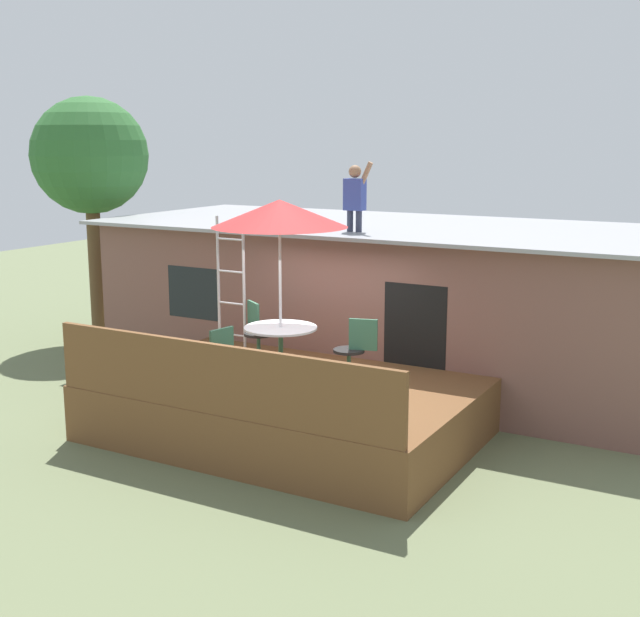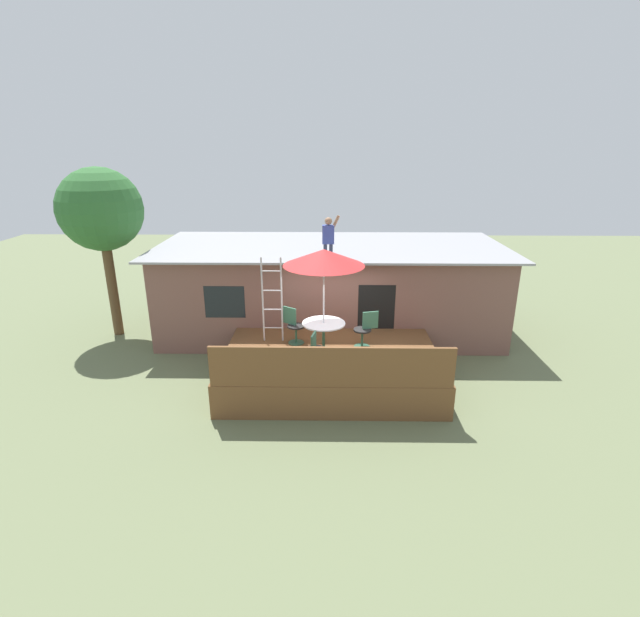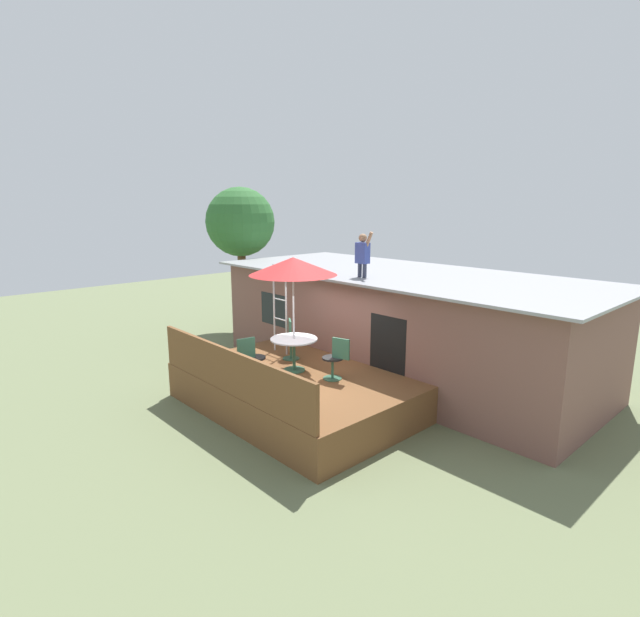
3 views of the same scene
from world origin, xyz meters
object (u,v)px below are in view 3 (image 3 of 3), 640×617
Objects in this scene: patio_umbrella at (293,266)px; person_figure at (363,252)px; patio_chair_right at (335,359)px; patio_table at (294,345)px; backyard_tree at (240,223)px; step_ladder at (280,309)px; patio_chair_near at (252,358)px; patio_chair_left at (291,340)px.

patio_umbrella is 2.09m from person_figure.
patio_chair_right is at bearing -63.17° from person_figure.
backyard_tree reaches higher than patio_table.
patio_umbrella is 2.29× the size of person_figure.
patio_chair_near is (1.11, -1.64, -0.64)m from step_ladder.
person_figure is at bearing 95.39° from patio_chair_left.
patio_umbrella is 7.11m from backyard_tree.
step_ladder is 1.98× the size of person_figure.
patio_chair_right is 0.18× the size of backyard_tree.
patio_chair_right is 8.32m from backyard_tree.
person_figure reaches higher than patio_table.
person_figure is at bearing 5.09° from patio_chair_near.
step_ladder is at bearing -134.51° from person_figure.
patio_umbrella reaches higher than patio_chair_near.
backyard_tree is at bearing 68.11° from patio_chair_near.
step_ladder is at bearing -157.15° from patio_chair_left.
patio_chair_left is at bearing 145.16° from patio_table.
patio_umbrella reaches higher than step_ladder.
patio_chair_left is (-0.76, 0.53, -1.89)m from patio_umbrella.
step_ladder is at bearing 153.61° from patio_umbrella.
person_figure is (0.11, 2.08, 1.93)m from patio_table.
patio_chair_left is 1.63m from patio_chair_near.
step_ladder is 2.46m from person_figure.
person_figure reaches higher than patio_chair_left.
patio_umbrella is 2.76× the size of patio_chair_near.
patio_chair_near is (-0.30, -3.08, -2.06)m from person_figure.
patio_table is 0.47× the size of step_ladder.
person_figure is (0.11, 2.08, 0.17)m from patio_umbrella.
step_ladder is 2.39× the size of patio_chair_near.
patio_table is at bearing -26.39° from step_ladder.
patio_table is at bearing 180.00° from patio_umbrella.
backyard_tree is (-6.53, 0.91, 0.48)m from person_figure.
step_ladder is 2.39× the size of patio_chair_right.
patio_table is 1.02m from patio_chair_near.
step_ladder reaches higher than patio_table.
person_figure is 3.72m from patio_chair_near.
person_figure is 1.21× the size of patio_chair_near.
patio_chair_left is 1.81m from patio_chair_right.
step_ladder reaches higher than patio_chair_right.
patio_chair_right is (1.79, -0.25, 0.00)m from patio_chair_left.
step_ladder reaches higher than patio_chair_left.
patio_chair_near is at bearing -32.61° from backyard_tree.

